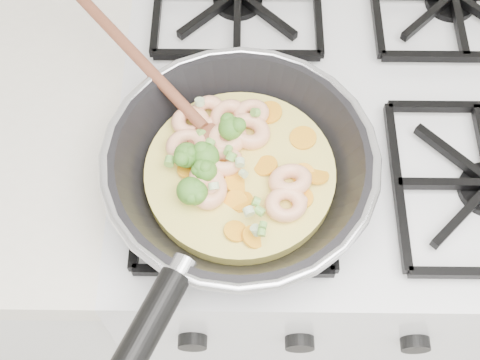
{
  "coord_description": "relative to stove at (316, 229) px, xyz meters",
  "views": [
    {
      "loc": [
        -0.14,
        1.19,
        1.58
      ],
      "look_at": [
        -0.14,
        1.55,
        0.93
      ],
      "focal_mm": 48.39,
      "sensor_mm": 36.0,
      "label": 1
    }
  ],
  "objects": [
    {
      "name": "skillet",
      "position": [
        -0.15,
        -0.16,
        0.5
      ],
      "size": [
        0.38,
        0.54,
        0.09
      ],
      "rotation": [
        0.0,
        0.0,
        0.12
      ],
      "color": "black",
      "rests_on": "stove"
    },
    {
      "name": "stove",
      "position": [
        0.0,
        0.0,
        0.0
      ],
      "size": [
        0.6,
        0.6,
        0.92
      ],
      "color": "white",
      "rests_on": "ground"
    }
  ]
}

